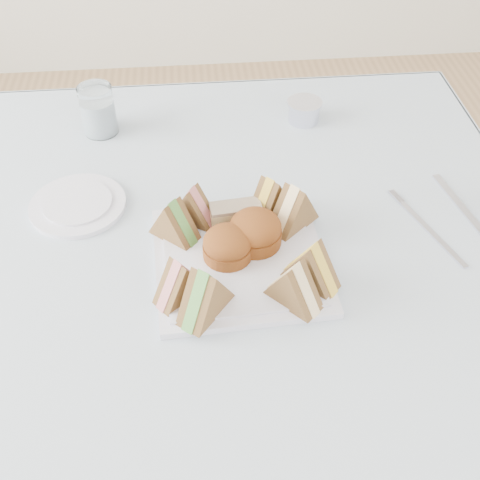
{
  "coord_description": "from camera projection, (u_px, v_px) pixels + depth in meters",
  "views": [
    {
      "loc": [
        -0.05,
        -0.68,
        1.42
      ],
      "look_at": [
        0.0,
        -0.04,
        0.8
      ],
      "focal_mm": 45.0,
      "sensor_mm": 36.0,
      "label": 1
    }
  ],
  "objects": [
    {
      "name": "floor",
      "position": [
        237.0,
        459.0,
        1.48
      ],
      "size": [
        4.0,
        4.0,
        0.0
      ],
      "primitive_type": "plane",
      "color": "#9E7751",
      "rests_on": "ground"
    },
    {
      "name": "scone_right",
      "position": [
        255.0,
        231.0,
        0.93
      ],
      "size": [
        0.11,
        0.11,
        0.06
      ],
      "primitive_type": "cylinder",
      "rotation": [
        0.0,
        0.0,
        0.41
      ],
      "color": "brown",
      "rests_on": "serving_plate"
    },
    {
      "name": "water_glass",
      "position": [
        98.0,
        110.0,
        1.15
      ],
      "size": [
        0.09,
        0.09,
        0.1
      ],
      "primitive_type": "cylinder",
      "rotation": [
        0.0,
        0.0,
        -0.4
      ],
      "color": "white",
      "rests_on": "tablecloth"
    },
    {
      "name": "tablecloth",
      "position": [
        235.0,
        245.0,
        0.96
      ],
      "size": [
        1.02,
        1.02,
        0.01
      ],
      "primitive_type": "cube",
      "color": "silver",
      "rests_on": "table"
    },
    {
      "name": "sandwich_fr_a",
      "position": [
        312.0,
        263.0,
        0.86
      ],
      "size": [
        0.09,
        0.09,
        0.08
      ],
      "primitive_type": null,
      "rotation": [
        0.0,
        0.0,
        -0.74
      ],
      "color": "brown",
      "rests_on": "serving_plate"
    },
    {
      "name": "side_plate",
      "position": [
        78.0,
        205.0,
        1.02
      ],
      "size": [
        0.2,
        0.2,
        0.01
      ],
      "primitive_type": "cylinder",
      "rotation": [
        0.0,
        0.0,
        0.26
      ],
      "color": "silver",
      "rests_on": "tablecloth"
    },
    {
      "name": "tea_strainer",
      "position": [
        304.0,
        112.0,
        1.2
      ],
      "size": [
        0.09,
        0.09,
        0.04
      ],
      "primitive_type": "cylinder",
      "rotation": [
        0.0,
        0.0,
        0.37
      ],
      "color": "silver",
      "rests_on": "tablecloth"
    },
    {
      "name": "sandwich_bl_a",
      "position": [
        174.0,
        219.0,
        0.93
      ],
      "size": [
        0.09,
        0.08,
        0.07
      ],
      "primitive_type": null,
      "rotation": [
        0.0,
        0.0,
        2.42
      ],
      "color": "brown",
      "rests_on": "serving_plate"
    },
    {
      "name": "sandwich_bl_b",
      "position": [
        193.0,
        204.0,
        0.96
      ],
      "size": [
        0.08,
        0.07,
        0.07
      ],
      "primitive_type": null,
      "rotation": [
        0.0,
        0.0,
        2.56
      ],
      "color": "brown",
      "rests_on": "serving_plate"
    },
    {
      "name": "sandwich_fl_a",
      "position": [
        180.0,
        279.0,
        0.84
      ],
      "size": [
        0.08,
        0.08,
        0.07
      ],
      "primitive_type": null,
      "rotation": [
        0.0,
        0.0,
        0.67
      ],
      "color": "brown",
      "rests_on": "serving_plate"
    },
    {
      "name": "serving_plate",
      "position": [
        240.0,
        260.0,
        0.93
      ],
      "size": [
        0.27,
        0.27,
        0.01
      ],
      "primitive_type": "cube",
      "rotation": [
        0.0,
        0.0,
        0.05
      ],
      "color": "silver",
      "rests_on": "tablecloth"
    },
    {
      "name": "knife",
      "position": [
        460.0,
        205.0,
        1.03
      ],
      "size": [
        0.04,
        0.17,
        0.0
      ],
      "primitive_type": "cube",
      "rotation": [
        0.0,
        0.0,
        0.18
      ],
      "color": "silver",
      "rests_on": "tablecloth"
    },
    {
      "name": "scone_left",
      "position": [
        227.0,
        245.0,
        0.91
      ],
      "size": [
        0.08,
        0.08,
        0.05
      ],
      "primitive_type": "cylinder",
      "rotation": [
        0.0,
        0.0,
        0.04
      ],
      "color": "brown",
      "rests_on": "serving_plate"
    },
    {
      "name": "table",
      "position": [
        236.0,
        375.0,
        1.22
      ],
      "size": [
        0.9,
        0.9,
        0.74
      ],
      "primitive_type": "cube",
      "color": "brown",
      "rests_on": "floor"
    },
    {
      "name": "sandwich_fl_b",
      "position": [
        205.0,
        292.0,
        0.82
      ],
      "size": [
        0.09,
        0.1,
        0.08
      ],
      "primitive_type": null,
      "rotation": [
        0.0,
        0.0,
        0.89
      ],
      "color": "brown",
      "rests_on": "serving_plate"
    },
    {
      "name": "fork",
      "position": [
        432.0,
        233.0,
        0.98
      ],
      "size": [
        0.06,
        0.16,
        0.0
      ],
      "primitive_type": "cube",
      "rotation": [
        0.0,
        0.0,
        0.33
      ],
      "color": "silver",
      "rests_on": "tablecloth"
    },
    {
      "name": "sandwich_br_a",
      "position": [
        294.0,
        206.0,
        0.95
      ],
      "size": [
        0.09,
        0.09,
        0.08
      ],
      "primitive_type": null,
      "rotation": [
        0.0,
        0.0,
        -2.42
      ],
      "color": "brown",
      "rests_on": "serving_plate"
    },
    {
      "name": "sandwich_fr_b",
      "position": [
        294.0,
        283.0,
        0.84
      ],
      "size": [
        0.09,
        0.09,
        0.07
      ],
      "primitive_type": null,
      "rotation": [
        0.0,
        0.0,
        -0.81
      ],
      "color": "brown",
      "rests_on": "serving_plate"
    },
    {
      "name": "sandwich_br_b",
      "position": [
        270.0,
        196.0,
        0.97
      ],
      "size": [
        0.08,
        0.08,
        0.07
      ],
      "primitive_type": null,
      "rotation": [
        0.0,
        0.0,
        -2.38
      ],
      "color": "brown",
      "rests_on": "serving_plate"
    },
    {
      "name": "pastry_slice",
      "position": [
        236.0,
        214.0,
        0.97
      ],
      "size": [
        0.08,
        0.04,
        0.04
      ],
      "primitive_type": "cube",
      "rotation": [
        0.0,
        0.0,
        0.1
      ],
      "color": "tan",
      "rests_on": "serving_plate"
    }
  ]
}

